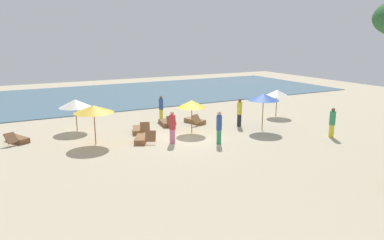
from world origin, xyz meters
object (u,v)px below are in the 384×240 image
object	(u,v)px
lounger_0	(139,130)
person_0	(239,112)
umbrella_3	(263,97)
lounger_4	(142,139)
lounger_2	(166,123)
person_3	(219,127)
person_4	(161,108)
person_2	(172,127)
lounger_1	(195,121)
person_1	(332,123)
umbrella_0	(75,103)
umbrella_1	(192,104)
lounger_5	(17,139)
umbrella_2	(94,109)
umbrella_4	(277,93)

from	to	relation	value
lounger_0	person_0	bearing A→B (deg)	-13.90
umbrella_3	lounger_0	xyz separation A→B (m)	(-7.01, 3.04, -1.92)
lounger_4	lounger_2	bearing A→B (deg)	46.55
person_3	person_4	distance (m)	6.88
lounger_0	person_0	distance (m)	6.54
person_0	person_4	size ratio (longest dim) A/B	1.09
lounger_0	lounger_4	xyz separation A→B (m)	(-0.49, -1.97, -0.00)
person_2	person_0	bearing A→B (deg)	14.41
person_0	person_2	xyz separation A→B (m)	(-5.39, -1.39, -0.04)
lounger_1	person_1	size ratio (longest dim) A/B	1.03
lounger_1	person_4	world-z (taller)	person_4
lounger_2	person_4	xyz separation A→B (m)	(0.38, 1.71, 0.69)
umbrella_0	person_2	distance (m)	6.64
person_0	person_4	world-z (taller)	person_0
lounger_1	person_3	distance (m)	4.96
umbrella_0	umbrella_1	size ratio (longest dim) A/B	0.99
umbrella_0	lounger_4	bearing A→B (deg)	-56.56
lounger_5	person_2	distance (m)	8.64
lounger_1	person_2	xyz separation A→B (m)	(-3.25, -3.46, 0.72)
lounger_5	person_3	xyz separation A→B (m)	(9.72, -5.46, 0.75)
umbrella_1	person_1	distance (m)	8.20
umbrella_0	person_0	distance (m)	10.27
lounger_2	person_0	size ratio (longest dim) A/B	0.95
lounger_1	person_4	size ratio (longest dim) A/B	1.05
umbrella_2	person_4	xyz separation A→B (m)	(5.47, 3.81, -1.08)
umbrella_4	person_2	xyz separation A→B (m)	(-9.52, -2.62, -0.83)
umbrella_0	person_3	bearing A→B (deg)	-45.63
lounger_2	umbrella_4	bearing A→B (deg)	-8.40
umbrella_0	person_1	world-z (taller)	umbrella_0
umbrella_1	umbrella_3	distance (m)	4.43
umbrella_0	umbrella_1	world-z (taller)	umbrella_1
lounger_4	lounger_0	bearing A→B (deg)	75.92
umbrella_0	umbrella_1	distance (m)	7.12
umbrella_0	person_1	xyz separation A→B (m)	(12.77, -8.36, -0.85)
lounger_2	lounger_1	bearing A→B (deg)	-10.73
umbrella_0	person_2	size ratio (longest dim) A/B	1.11
lounger_2	umbrella_0	bearing A→B (deg)	166.62
person_2	person_3	xyz separation A→B (m)	(2.17, -1.32, 0.03)
person_4	lounger_0	bearing A→B (deg)	-134.92
person_1	person_3	bearing A→B (deg)	163.54
person_2	person_4	xyz separation A→B (m)	(1.68, 5.54, -0.04)
lounger_2	lounger_4	xyz separation A→B (m)	(-2.70, -2.85, -0.00)
umbrella_1	person_0	world-z (taller)	umbrella_1
lounger_5	umbrella_4	bearing A→B (deg)	-5.08
person_1	person_2	distance (m)	9.21
umbrella_3	umbrella_4	bearing A→B (deg)	38.37
umbrella_2	lounger_5	distance (m)	4.81
umbrella_0	umbrella_3	distance (m)	11.50
person_4	lounger_4	bearing A→B (deg)	-124.04
person_3	person_0	bearing A→B (deg)	39.96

